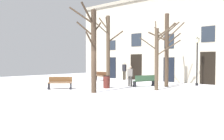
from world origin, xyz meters
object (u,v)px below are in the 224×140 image
object	(u,v)px
tree_near_facade	(108,49)
tree_foreground	(167,48)
tree_center	(93,47)
litter_bin	(107,82)
tree_left_of_center	(158,55)
bench_near_center_tree	(100,76)
person_crossing_plaza	(124,70)
bench_back_to_back_right	(60,83)
streetlamp	(197,56)
bench_back_to_back_left	(145,81)
person_strolling	(130,75)

from	to	relation	value
tree_near_facade	tree_foreground	xyz separation A→B (m)	(3.79, 2.30, 0.00)
tree_center	litter_bin	world-z (taller)	tree_center
tree_left_of_center	litter_bin	bearing A→B (deg)	-157.01
bench_near_center_tree	litter_bin	bearing A→B (deg)	-35.06
tree_near_facade	person_crossing_plaza	xyz separation A→B (m)	(-2.66, 5.23, -1.85)
bench_back_to_back_right	person_crossing_plaza	size ratio (longest dim) A/B	0.82
person_crossing_plaza	litter_bin	bearing A→B (deg)	116.89
person_crossing_plaza	tree_left_of_center	bearing A→B (deg)	140.58
litter_bin	streetlamp	bearing A→B (deg)	56.56
bench_near_center_tree	bench_back_to_back_left	world-z (taller)	bench_near_center_tree
tree_foreground	bench_back_to_back_left	xyz separation A→B (m)	(-1.24, -1.04, -2.43)
tree_near_facade	bench_back_to_back_right	distance (m)	4.73
tree_center	bench_near_center_tree	world-z (taller)	tree_center
streetlamp	person_crossing_plaza	xyz separation A→B (m)	(-7.78, 0.62, -1.28)
streetlamp	bench_back_to_back_right	distance (m)	10.57
litter_bin	bench_near_center_tree	world-z (taller)	litter_bin
tree_near_facade	tree_foreground	distance (m)	4.43
tree_near_facade	tree_center	bearing A→B (deg)	-59.01
streetlamp	tree_near_facade	bearing A→B (deg)	-138.04
litter_bin	bench_back_to_back_left	world-z (taller)	litter_bin
tree_left_of_center	litter_bin	distance (m)	4.02
tree_foreground	person_crossing_plaza	xyz separation A→B (m)	(-6.45, 2.93, -1.85)
tree_left_of_center	streetlamp	size ratio (longest dim) A/B	1.23
tree_center	tree_foreground	bearing A→B (deg)	75.67
tree_near_facade	person_crossing_plaza	size ratio (longest dim) A/B	2.95
tree_near_facade	tree_left_of_center	distance (m)	4.48
streetlamp	litter_bin	xyz separation A→B (m)	(-3.97, -6.02, -1.86)
bench_back_to_back_right	person_strolling	bearing A→B (deg)	20.61
bench_back_to_back_right	person_strolling	distance (m)	5.29
bench_back_to_back_right	person_crossing_plaza	distance (m)	9.42
bench_back_to_back_right	bench_near_center_tree	xyz separation A→B (m)	(-2.87, 6.77, 0.02)
tree_near_facade	tree_foreground	size ratio (longest dim) A/B	0.98
tree_center	streetlamp	xyz separation A→B (m)	(2.88, 8.35, -0.44)
tree_left_of_center	streetlamp	distance (m)	4.67
tree_near_facade	bench_near_center_tree	size ratio (longest dim) A/B	3.23
tree_near_facade	person_crossing_plaza	distance (m)	6.15
bench_back_to_back_left	person_strolling	size ratio (longest dim) A/B	1.16
tree_left_of_center	bench_near_center_tree	world-z (taller)	tree_left_of_center
tree_center	bench_back_to_back_left	distance (m)	5.51
person_crossing_plaza	tree_center	bearing A→B (deg)	115.66
bench_back_to_back_left	person_crossing_plaza	world-z (taller)	person_crossing_plaza
tree_foreground	bench_back_to_back_right	xyz separation A→B (m)	(-4.54, -6.28, -2.44)
person_strolling	person_crossing_plaza	world-z (taller)	person_crossing_plaza
bench_back_to_back_right	bench_back_to_back_left	world-z (taller)	bench_back_to_back_left
tree_foreground	bench_back_to_back_right	world-z (taller)	tree_foreground
litter_bin	person_crossing_plaza	xyz separation A→B (m)	(-3.81, 6.64, 0.58)
tree_near_facade	bench_back_to_back_left	distance (m)	3.74
tree_near_facade	tree_foreground	world-z (taller)	tree_foreground
tree_center	tree_foreground	world-z (taller)	tree_foreground
bench_near_center_tree	person_crossing_plaza	world-z (taller)	person_crossing_plaza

